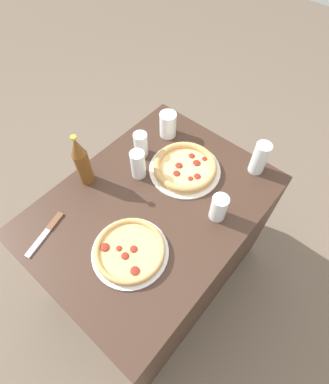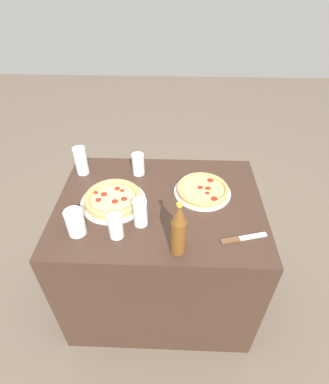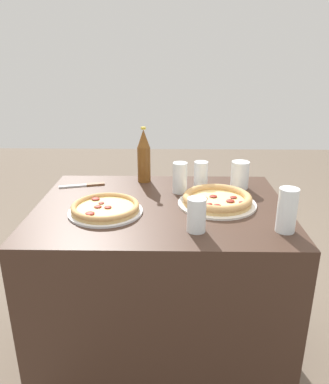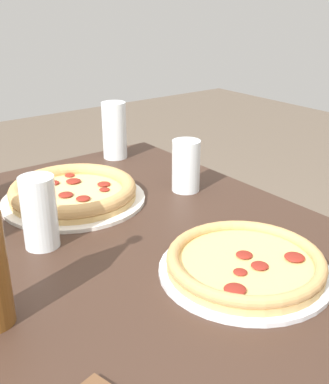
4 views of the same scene
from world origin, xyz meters
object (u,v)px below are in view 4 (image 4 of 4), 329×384
(pizza_margherita, at_px, (73,192))
(glass_mango_juice, at_px, (186,167))
(glass_red_wine, at_px, (115,134))
(pizza_salami, at_px, (245,264))
(glass_water, at_px, (40,214))

(pizza_margherita, height_order, glass_mango_juice, glass_mango_juice)
(glass_red_wine, relative_size, glass_mango_juice, 1.29)
(pizza_margherita, relative_size, glass_mango_juice, 2.63)
(pizza_salami, height_order, glass_red_wine, glass_red_wine)
(pizza_margherita, height_order, glass_red_wine, glass_red_wine)
(pizza_margherita, distance_m, glass_water, 0.21)
(pizza_margherita, xyz_separation_m, glass_water, (0.15, -0.14, 0.04))
(pizza_salami, relative_size, glass_red_wine, 1.84)
(pizza_margherita, bearing_deg, glass_water, -43.28)
(pizza_salami, bearing_deg, glass_water, -141.76)
(glass_red_wine, bearing_deg, glass_mango_juice, 0.90)
(pizza_margherita, bearing_deg, glass_mango_juice, 67.69)
(glass_red_wine, bearing_deg, pizza_salami, -12.82)
(pizza_margherita, xyz_separation_m, glass_mango_juice, (0.10, 0.24, 0.04))
(glass_water, bearing_deg, glass_mango_juice, 97.37)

